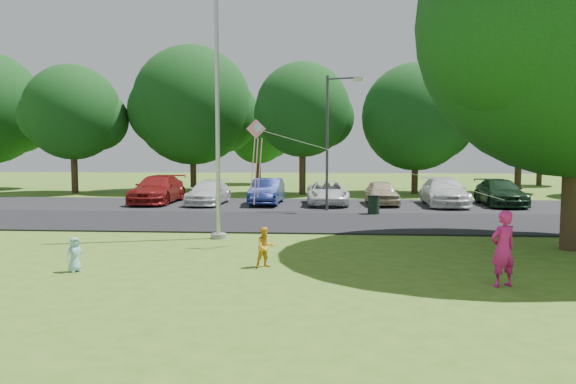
# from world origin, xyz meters

# --- Properties ---
(ground) EXTENTS (120.00, 120.00, 0.00)m
(ground) POSITION_xyz_m (0.00, 0.00, 0.00)
(ground) COLOR #3F681B
(ground) RESTS_ON ground
(park_road) EXTENTS (60.00, 6.00, 0.06)m
(park_road) POSITION_xyz_m (0.00, 9.00, 0.03)
(park_road) COLOR black
(park_road) RESTS_ON ground
(parking_strip) EXTENTS (42.00, 7.00, 0.06)m
(parking_strip) POSITION_xyz_m (0.00, 15.50, 0.03)
(parking_strip) COLOR black
(parking_strip) RESTS_ON ground
(flagpole) EXTENTS (0.50, 0.50, 10.00)m
(flagpole) POSITION_xyz_m (-3.50, 5.00, 4.17)
(flagpole) COLOR #B7BABF
(flagpole) RESTS_ON ground
(street_lamp) EXTENTS (1.75, 0.62, 6.34)m
(street_lamp) POSITION_xyz_m (0.26, 12.78, 3.81)
(street_lamp) COLOR #3F3F44
(street_lamp) RESTS_ON ground
(trash_can) EXTENTS (0.56, 0.56, 0.88)m
(trash_can) POSITION_xyz_m (2.10, 11.66, 0.44)
(trash_can) COLOR black
(trash_can) RESTS_ON ground
(tree_row) EXTENTS (64.35, 11.94, 10.88)m
(tree_row) POSITION_xyz_m (1.59, 24.23, 5.71)
(tree_row) COLOR #332316
(tree_row) RESTS_ON ground
(horizon_trees) EXTENTS (77.46, 7.20, 7.02)m
(horizon_trees) POSITION_xyz_m (4.06, 33.88, 4.30)
(horizon_trees) COLOR #332316
(horizon_trees) RESTS_ON ground
(parked_cars) EXTENTS (20.14, 5.35, 1.49)m
(parked_cars) POSITION_xyz_m (-0.27, 15.62, 0.74)
(parked_cars) COLOR maroon
(parked_cars) RESTS_ON ground
(woman) EXTENTS (0.68, 0.57, 1.59)m
(woman) POSITION_xyz_m (3.62, -0.51, 0.80)
(woman) COLOR #D41C7B
(woman) RESTS_ON ground
(child_yellow) EXTENTS (0.60, 0.57, 0.98)m
(child_yellow) POSITION_xyz_m (-1.50, 0.92, 0.49)
(child_yellow) COLOR gold
(child_yellow) RESTS_ON ground
(child_blue) EXTENTS (0.45, 0.47, 0.81)m
(child_blue) POSITION_xyz_m (-5.88, 0.13, 0.41)
(child_blue) COLOR #90C5DC
(child_blue) RESTS_ON ground
(kite) EXTENTS (6.00, 4.51, 2.55)m
(kite) POSITION_xyz_m (-1.93, 3.62, 3.00)
(kite) COLOR pink
(kite) RESTS_ON ground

